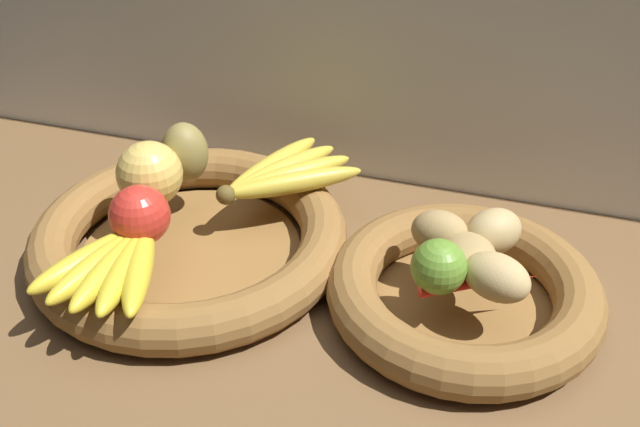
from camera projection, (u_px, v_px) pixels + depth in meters
ground_plane at (326, 316)px, 81.99cm from camera, size 140.00×90.00×3.00cm
fruit_bowl_left at (190, 238)px, 87.40cm from camera, size 38.11×38.11×5.59cm
fruit_bowl_right at (463, 292)px, 79.17cm from camera, size 30.12×30.12×5.59cm
apple_red_front at (140, 215)px, 80.12cm from camera, size 6.82×6.82×6.82cm
apple_golden_left at (150, 174)px, 86.39cm from camera, size 7.93×7.93×7.93cm
pear_brown at (185, 153)px, 90.64cm from camera, size 7.45×7.42×7.93cm
banana_bunch_front at (114, 264)px, 76.14cm from camera, size 14.22×16.37×2.88cm
banana_bunch_back at (283, 174)px, 91.40cm from camera, size 16.18×18.24×2.71cm
potato_large at (469, 255)px, 76.36cm from camera, size 8.25×8.65×4.06cm
potato_back at (493, 232)px, 79.01cm from camera, size 8.29×8.31×5.14cm
potato_small at (496, 277)px, 72.86cm from camera, size 8.61×7.51×4.75cm
potato_oblong at (440, 232)px, 79.23cm from camera, size 6.56×5.01×4.84cm
lime_near at (439, 266)px, 73.47cm from camera, size 5.80×5.80×5.80cm
chili_pepper at (479, 283)px, 74.45cm from camera, size 12.11×7.47×1.70cm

